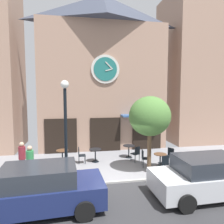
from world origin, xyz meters
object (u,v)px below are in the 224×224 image
Objects in this scene: parked_car_silver at (208,177)px; parked_car_navy at (39,189)px; street_lamp at (66,130)px; cafe_table_center at (160,158)px; cafe_chair_facing_wall at (144,157)px; cafe_chair_right_end at (136,153)px; pedestrian_green at (30,164)px; cafe_chair_curbside at (164,162)px; pedestrian_maroon at (22,159)px; street_tree at (150,116)px; cafe_table_leftmost at (62,154)px; cafe_table_rightmost at (95,153)px; cafe_table_center_left at (129,149)px; cafe_chair_outer at (80,154)px; cafe_chair_near_tree at (170,155)px.

parked_car_navy is at bearing 179.57° from parked_car_silver.
parked_car_silver is (5.42, -2.42, -1.54)m from street_lamp.
cafe_chair_facing_wall reaches higher than cafe_table_center.
pedestrian_green is at bearing -160.81° from cafe_chair_right_end.
pedestrian_maroon is (-6.83, 0.78, 0.33)m from cafe_chair_curbside.
street_tree reaches higher than cafe_table_leftmost.
street_lamp is 1.04× the size of parked_car_silver.
cafe_table_rightmost is 1.06× the size of cafe_table_center.
cafe_table_center is 0.83m from cafe_chair_curbside.
cafe_chair_right_end is at bearing -75.22° from cafe_table_center_left.
parked_car_silver reaches higher than cafe_chair_facing_wall.
pedestrian_green is (-2.25, -2.18, 0.33)m from cafe_chair_outer.
parked_car_navy is at bearing -108.32° from street_lamp.
cafe_chair_near_tree is (1.58, 0.96, -2.30)m from street_tree.
cafe_chair_near_tree and cafe_chair_curbside have the same top height.
pedestrian_green is 1.00× the size of pedestrian_maroon.
street_tree is 0.88× the size of parked_car_silver.
street_tree reaches higher than cafe_chair_facing_wall.
street_tree is 4.25× the size of cafe_chair_facing_wall.
pedestrian_maroon is (-3.61, -1.48, 0.33)m from cafe_table_rightmost.
parked_car_navy is (-0.46, -4.77, 0.24)m from cafe_table_leftmost.
street_lamp is 5.97× the size of cafe_table_rightmost.
street_lamp reaches higher than parked_car_navy.
street_tree is 5.85m from parked_car_navy.
parked_car_silver is at bearing -39.95° from cafe_table_leftmost.
cafe_chair_outer is at bearing 168.41° from cafe_chair_near_tree.
street_lamp reaches higher than street_tree.
cafe_table_leftmost is at bearing 168.51° from cafe_chair_near_tree.
cafe_chair_right_end is 6.05m from pedestrian_maroon.
cafe_table_center_left is (3.97, 0.34, 0.03)m from cafe_table_leftmost.
cafe_chair_right_end is (2.33, -0.39, -0.00)m from cafe_table_rightmost.
cafe_table_rightmost is 2.16m from cafe_table_center_left.
cafe_chair_near_tree is 1.44m from cafe_chair_curbside.
cafe_chair_right_end is 0.54× the size of pedestrian_green.
pedestrian_green is at bearing -177.85° from street_tree.
cafe_table_center_left is 0.85× the size of cafe_chair_facing_wall.
cafe_table_leftmost is 0.84× the size of cafe_chair_curbside.
street_tree reaches higher than cafe_chair_right_end.
parked_car_navy is (-4.81, -2.60, -2.06)m from street_tree.
pedestrian_green reaches higher than cafe_table_center.
cafe_table_center is at bearing 80.64° from cafe_chair_curbside.
pedestrian_maroon reaches higher than parked_car_silver.
cafe_chair_near_tree is (5.61, 1.19, -1.77)m from street_lamp.
pedestrian_maroon is (-6.97, -0.04, 0.36)m from cafe_table_center.
pedestrian_maroon is 0.38× the size of parked_car_navy.
pedestrian_maroon is (-2.77, -1.39, 0.33)m from cafe_chair_outer.
street_tree is 3.97m from cafe_table_rightmost.
street_tree is at bearing 117.76° from parked_car_silver.
cafe_chair_outer reaches higher than cafe_table_center.
cafe_table_rightmost is at bearing 153.99° from cafe_chair_facing_wall.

